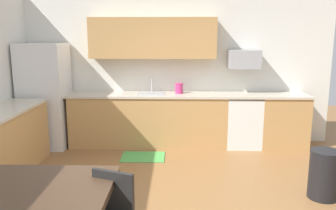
# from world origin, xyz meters

# --- Properties ---
(ground_plane) EXTENTS (12.00, 12.00, 0.00)m
(ground_plane) POSITION_xyz_m (0.00, 0.00, 0.00)
(ground_plane) COLOR olive
(wall_back) EXTENTS (5.80, 0.10, 2.70)m
(wall_back) POSITION_xyz_m (0.00, 2.65, 1.35)
(wall_back) COLOR silver
(wall_back) RESTS_ON ground
(cabinet_run_back) EXTENTS (2.74, 0.60, 0.90)m
(cabinet_run_back) POSITION_xyz_m (-0.38, 2.30, 0.45)
(cabinet_run_back) COLOR tan
(cabinet_run_back) RESTS_ON ground
(cabinet_run_back_right) EXTENTS (0.81, 0.60, 0.90)m
(cabinet_run_back_right) POSITION_xyz_m (2.00, 2.30, 0.45)
(cabinet_run_back_right) COLOR tan
(cabinet_run_back_right) RESTS_ON ground
(cabinet_run_left) EXTENTS (0.60, 2.00, 0.90)m
(cabinet_run_left) POSITION_xyz_m (-2.30, 0.80, 0.45)
(cabinet_run_left) COLOR tan
(cabinet_run_left) RESTS_ON ground
(countertop_back) EXTENTS (4.80, 0.64, 0.04)m
(countertop_back) POSITION_xyz_m (0.00, 2.30, 0.92)
(countertop_back) COLOR beige
(countertop_back) RESTS_ON cabinet_run_back
(upper_cabinets_back) EXTENTS (2.20, 0.34, 0.70)m
(upper_cabinets_back) POSITION_xyz_m (-0.30, 2.43, 1.90)
(upper_cabinets_back) COLOR tan
(refrigerator) EXTENTS (0.76, 0.70, 1.82)m
(refrigerator) POSITION_xyz_m (-2.18, 2.22, 0.91)
(refrigerator) COLOR white
(refrigerator) RESTS_ON ground
(oven_range) EXTENTS (0.60, 0.60, 0.91)m
(oven_range) POSITION_xyz_m (1.29, 2.30, 0.46)
(oven_range) COLOR white
(oven_range) RESTS_ON ground
(microwave) EXTENTS (0.54, 0.36, 0.32)m
(microwave) POSITION_xyz_m (1.29, 2.40, 1.54)
(microwave) COLOR #9EA0A5
(sink_basin) EXTENTS (0.48, 0.40, 0.14)m
(sink_basin) POSITION_xyz_m (-0.33, 2.30, 0.88)
(sink_basin) COLOR #A5A8AD
(sink_basin) RESTS_ON countertop_back
(sink_faucet) EXTENTS (0.02, 0.02, 0.24)m
(sink_faucet) POSITION_xyz_m (-0.33, 2.48, 1.04)
(sink_faucet) COLOR #B2B5BA
(sink_faucet) RESTS_ON countertop_back
(dining_table) EXTENTS (1.40, 0.90, 0.78)m
(dining_table) POSITION_xyz_m (-1.10, -1.17, 0.71)
(dining_table) COLOR #422D1E
(dining_table) RESTS_ON ground
(trash_bin) EXTENTS (0.36, 0.36, 0.60)m
(trash_bin) POSITION_xyz_m (1.91, 0.27, 0.30)
(trash_bin) COLOR black
(trash_bin) RESTS_ON ground
(floor_mat) EXTENTS (0.70, 0.50, 0.01)m
(floor_mat) POSITION_xyz_m (-0.42, 1.65, 0.01)
(floor_mat) COLOR #4CA54C
(floor_mat) RESTS_ON ground
(kettle) EXTENTS (0.14, 0.14, 0.20)m
(kettle) POSITION_xyz_m (0.16, 2.35, 1.02)
(kettle) COLOR #CC3372
(kettle) RESTS_ON countertop_back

